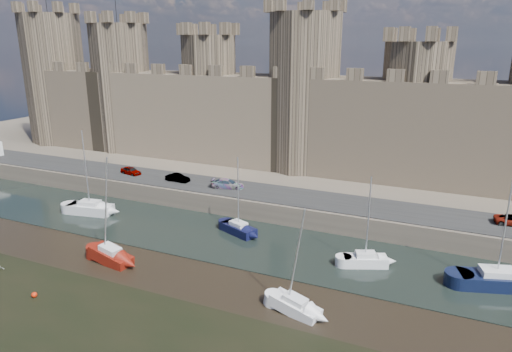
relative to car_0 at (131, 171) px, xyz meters
The scene contains 14 objects.
water_channel 22.28m from the car_0, 26.38° to the right, with size 160.00×12.00×0.08m, color black.
quay 32.87m from the car_0, 52.96° to the left, with size 160.00×60.00×2.50m, color #4C443A.
road 19.78m from the car_0, ahead, with size 160.00×7.00×0.10m, color black.
castle 25.32m from the car_0, 36.57° to the left, with size 108.50×11.00×29.00m.
car_0 is the anchor object (origin of this frame).
car_1 8.41m from the car_0, ahead, with size 1.23×3.51×1.16m, color gray.
car_2 16.18m from the car_0, ahead, with size 1.76×4.33×1.26m, color gray.
sailboat_0 10.39m from the car_0, 82.67° to the right, with size 6.15×3.27×10.92m.
sailboat_1 23.28m from the car_0, 20.50° to the right, with size 4.90×3.40×9.16m.
sailboat_2 38.11m from the car_0, 15.49° to the right, with size 4.59×3.19×9.23m.
sailboat_3 49.27m from the car_0, 11.15° to the right, with size 6.98×4.32×11.43m.
sailboat_4 23.72m from the car_0, 56.55° to the right, with size 4.96×2.50×11.10m.
sailboat_5 38.96m from the car_0, 32.06° to the right, with size 4.55×2.59×9.24m.
buoy_1 30.00m from the car_0, 67.65° to the right, with size 0.50×0.50×0.50m, color red.
Camera 1 is at (23.53, -18.19, 21.42)m, focal length 32.00 mm.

